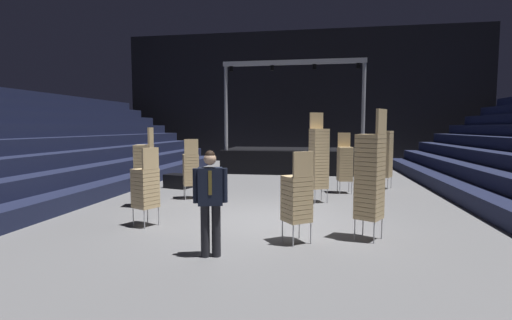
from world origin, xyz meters
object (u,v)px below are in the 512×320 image
Objects in this scene: chair_stack_rear_right at (370,175)px; stage_riser at (294,159)px; man_with_tie at (210,197)px; chair_stack_mid_right at (191,169)px; chair_stack_front_right at (144,167)px; chair_stack_mid_centre at (319,158)px; chair_stack_rear_centre at (345,163)px; chair_stack_front_left at (385,153)px; chair_stack_rear_left at (146,187)px; equipment_road_case at (178,181)px; chair_stack_mid_left at (297,197)px.

stage_riser is at bearing 40.84° from chair_stack_rear_right.
man_with_tie is 0.98× the size of chair_stack_mid_right.
chair_stack_front_right is (-2.88, 3.54, 0.07)m from man_with_tie.
chair_stack_front_right is 4.83m from chair_stack_mid_centre.
man_with_tie is at bearing -92.60° from stage_riser.
stage_riser is 11.29m from chair_stack_rear_right.
chair_stack_front_right is at bearing -111.03° from stage_riser.
chair_stack_rear_centre is at bearing -71.15° from stage_riser.
chair_stack_rear_right is at bearing 15.49° from chair_stack_front_left.
chair_stack_rear_left is 5.21m from equipment_road_case.
stage_riser is at bearing 45.15° from chair_stack_mid_right.
chair_stack_front_left is 7.31m from equipment_road_case.
chair_stack_front_left is 1.26× the size of chair_stack_rear_centre.
chair_stack_front_left is 6.47m from chair_stack_rear_right.
chair_stack_mid_left is at bearing -159.47° from man_with_tie.
chair_stack_front_right is 4.95m from chair_stack_mid_left.
chair_stack_mid_centre reaches higher than man_with_tie.
chair_stack_rear_centre is at bearing -16.09° from chair_stack_rear_left.
stage_riser is at bearing -80.14° from chair_stack_rear_centre.
stage_riser reaches higher than chair_stack_rear_right.
chair_stack_rear_left is at bearing 16.00° from chair_stack_mid_centre.
stage_riser reaches higher than chair_stack_mid_right.
chair_stack_mid_right is at bearing -58.83° from equipment_road_case.
chair_stack_rear_right reaches higher than chair_stack_mid_left.
chair_stack_mid_centre is 3.62m from chair_stack_rear_right.
chair_stack_mid_left is at bearing 5.76° from chair_stack_front_left.
chair_stack_mid_centre is at bearing 45.32° from chair_stack_rear_right.
chair_stack_mid_right is 3.19m from chair_stack_rear_left.
chair_stack_front_right is (-6.89, -4.23, -0.17)m from chair_stack_front_left.
man_with_tie is 0.71× the size of chair_stack_rear_right.
chair_stack_rear_centre is (4.53, 4.92, 0.13)m from chair_stack_rear_left.
chair_stack_front_left is at bearing -17.81° from chair_stack_rear_left.
chair_stack_mid_right is at bearing -82.87° from man_with_tie.
chair_stack_rear_right is (4.74, -3.42, 0.34)m from chair_stack_mid_right.
chair_stack_front_right is at bearing -148.68° from chair_stack_mid_right.
stage_riser is 5.89m from chair_stack_front_left.
equipment_road_case is (-7.16, -1.07, -1.00)m from chair_stack_front_left.
chair_stack_front_left is 1.00× the size of chair_stack_rear_right.
man_with_tie reaches higher than chair_stack_mid_left.
chair_stack_front_left and chair_stack_rear_right have the same top height.
chair_stack_front_left reaches higher than chair_stack_mid_left.
chair_stack_mid_centre is at bearing -22.10° from chair_stack_rear_left.
equipment_road_case is (-5.74, 0.11, -0.74)m from chair_stack_rear_centre.
equipment_road_case is at bearing -10.07° from chair_stack_rear_centre.
equipment_road_case is (-0.28, 3.16, -0.83)m from chair_stack_front_right.
chair_stack_rear_left is at bearing 132.18° from chair_stack_mid_left.
man_with_tie is at bearing 45.09° from chair_stack_mid_centre.
chair_stack_rear_centre is at bearing -5.41° from chair_stack_mid_right.
chair_stack_mid_centre reaches higher than chair_stack_mid_left.
chair_stack_mid_centre is at bearing -81.17° from stage_riser.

